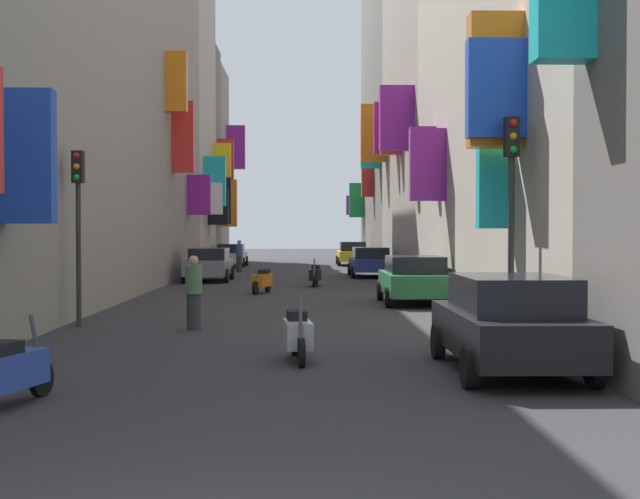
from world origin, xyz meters
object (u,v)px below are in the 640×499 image
Objects in this scene: parked_car_yellow at (352,253)px; pedestrian_crossing at (239,256)px; parked_car_grey at (209,264)px; traffic_light_near_corner at (511,191)px; parked_car_black at (509,322)px; scooter_silver at (298,334)px; scooter_blue at (10,371)px; scooter_black at (315,275)px; pedestrian_near_left at (194,293)px; parked_car_silver at (231,255)px; traffic_light_far_corner at (78,206)px; parked_car_blue at (370,261)px; scooter_orange at (262,280)px; parked_car_green at (414,279)px.

parked_car_yellow is 2.53× the size of pedestrian_crossing.
parked_car_grey is 23.45m from traffic_light_near_corner.
scooter_silver is at bearing 158.98° from parked_car_black.
scooter_black is at bearing 79.93° from scooter_blue.
scooter_black is 1.18× the size of pedestrian_near_left.
parked_car_silver is at bearing 104.55° from scooter_black.
scooter_black is 1.08× the size of scooter_silver.
parked_car_yellow is 44.95m from scooter_blue.
traffic_light_far_corner is (-0.72, -33.67, 2.06)m from parked_car_silver.
parked_car_silver is (-7.76, 12.27, -0.01)m from parked_car_blue.
parked_car_silver is 1.09× the size of traffic_light_far_corner.
scooter_orange and scooter_blue have the same top height.
pedestrian_near_left reaches higher than scooter_black.
parked_car_yellow reaches higher than scooter_silver.
parked_car_black is 0.97× the size of parked_car_yellow.
parked_car_black is at bearing -46.20° from pedestrian_near_left.
parked_car_yellow is 2.39× the size of scooter_blue.
parked_car_black is at bearing -89.88° from parked_car_yellow.
parked_car_black is at bearing -21.02° from scooter_silver.
parked_car_grey is 0.99× the size of parked_car_blue.
parked_car_grey reaches higher than parked_car_blue.
pedestrian_crossing is at bearing 101.47° from parked_car_black.
parked_car_grey is 18.69m from parked_car_yellow.
pedestrian_crossing is (1.06, -7.34, 0.13)m from parked_car_silver.
scooter_orange is 11.35m from traffic_light_far_corner.
parked_car_black is 0.95× the size of parked_car_silver.
parked_car_silver is 42.88m from scooter_blue.
scooter_black is (-2.91, 8.40, -0.31)m from parked_car_green.
parked_car_yellow is at bearing 90.46° from parked_car_green.
parked_car_silver is 7.42m from pedestrian_crossing.
pedestrian_crossing reaches higher than scooter_blue.
scooter_blue is (-6.86, -44.42, -0.33)m from parked_car_yellow.
traffic_light_near_corner is at bearing -79.16° from scooter_black.
scooter_silver is at bearing 46.18° from scooter_blue.
parked_car_grey is 1.00× the size of traffic_light_near_corner.
parked_car_blue is at bearing 90.54° from parked_car_green.
scooter_silver is at bearing -85.02° from scooter_orange.
scooter_blue is (-3.61, -3.77, 0.00)m from scooter_silver.
parked_car_grey is 8.07m from scooter_orange.
parked_car_yellow is (7.35, 17.18, 0.02)m from parked_car_grey.
parked_car_silver is 1.02× the size of parked_car_yellow.
parked_car_yellow is (-0.09, 41.93, -0.01)m from parked_car_black.
scooter_orange is (3.05, -23.22, -0.28)m from parked_car_silver.
parked_car_blue is at bearing 82.92° from scooter_silver.
scooter_orange is 15.95m from scooter_silver.
parked_car_yellow is 36.26m from traffic_light_far_corner.
parked_car_blue reaches higher than parked_car_silver.
scooter_silver is at bearing -97.08° from parked_car_blue.
scooter_blue is 8.54m from pedestrian_near_left.
parked_car_black is 12.70m from parked_car_green.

